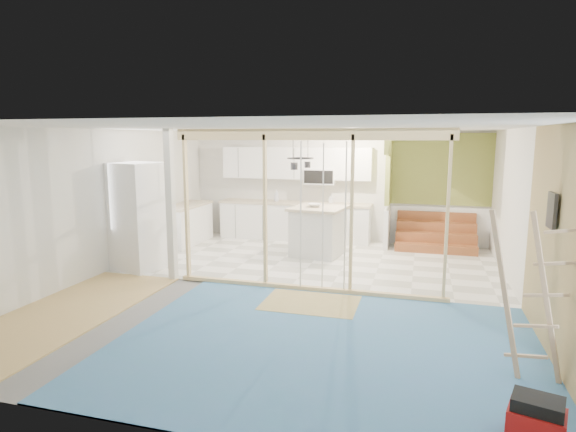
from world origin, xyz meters
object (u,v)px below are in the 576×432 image
(toolbox, at_px, (536,422))
(ladder, at_px, (531,296))
(fridge, at_px, (138,217))
(island, at_px, (318,232))

(toolbox, height_order, ladder, ladder)
(fridge, xyz_separation_m, island, (3.01, 1.90, -0.49))
(ladder, bearing_deg, island, 146.95)
(fridge, relative_size, island, 1.67)
(island, bearing_deg, fridge, -139.40)
(ladder, bearing_deg, toolbox, -74.37)
(ladder, bearing_deg, fridge, 179.02)
(island, height_order, ladder, ladder)
(fridge, relative_size, toolbox, 4.04)
(toolbox, distance_m, ladder, 1.36)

